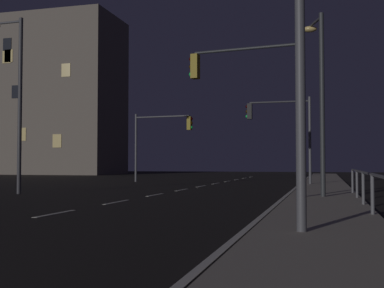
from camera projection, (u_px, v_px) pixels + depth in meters
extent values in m
plane|color=black|center=(159.00, 194.00, 21.32)|extent=(112.00, 112.00, 0.00)
cube|color=#9E937F|center=(324.00, 195.00, 19.52)|extent=(2.55, 77.00, 0.14)
cube|color=silver|center=(55.00, 214.00, 13.13)|extent=(0.14, 2.00, 0.01)
cube|color=silver|center=(117.00, 202.00, 16.98)|extent=(0.14, 2.00, 0.01)
cube|color=silver|center=(155.00, 195.00, 20.84)|extent=(0.14, 2.00, 0.01)
cube|color=silver|center=(182.00, 190.00, 24.70)|extent=(0.14, 2.00, 0.01)
cube|color=silver|center=(201.00, 186.00, 28.56)|extent=(0.14, 2.00, 0.01)
cube|color=silver|center=(216.00, 183.00, 32.42)|extent=(0.14, 2.00, 0.01)
cube|color=silver|center=(227.00, 181.00, 36.27)|extent=(0.14, 2.00, 0.01)
cube|color=silver|center=(237.00, 180.00, 40.13)|extent=(0.14, 2.00, 0.01)
cube|color=silver|center=(244.00, 178.00, 43.99)|extent=(0.14, 2.00, 0.01)
cube|color=silver|center=(251.00, 177.00, 47.85)|extent=(0.14, 2.00, 0.01)
cube|color=silver|center=(293.00, 190.00, 24.73)|extent=(0.14, 53.00, 0.01)
cylinder|color=#4C4C51|center=(310.00, 140.00, 28.84)|extent=(0.16, 0.16, 5.13)
cylinder|color=#38383D|center=(279.00, 102.00, 29.40)|extent=(3.54, 0.12, 0.11)
cube|color=black|center=(250.00, 111.00, 29.84)|extent=(0.28, 0.34, 0.95)
sphere|color=black|center=(247.00, 107.00, 29.89)|extent=(0.20, 0.20, 0.20)
sphere|color=black|center=(247.00, 111.00, 29.88)|extent=(0.20, 0.20, 0.20)
sphere|color=#19D84C|center=(247.00, 116.00, 29.87)|extent=(0.20, 0.20, 0.20)
cylinder|color=#4C4C51|center=(136.00, 148.00, 35.66)|extent=(0.16, 0.16, 4.92)
cylinder|color=#4C4C51|center=(162.00, 117.00, 35.03)|extent=(4.14, 0.48, 0.11)
cube|color=olive|center=(189.00, 123.00, 34.29)|extent=(0.31, 0.36, 0.95)
sphere|color=black|center=(191.00, 119.00, 34.25)|extent=(0.20, 0.20, 0.20)
sphere|color=black|center=(191.00, 123.00, 34.24)|extent=(0.20, 0.20, 0.20)
sphere|color=#19D84C|center=(191.00, 127.00, 34.22)|extent=(0.20, 0.20, 0.20)
cylinder|color=#38383D|center=(299.00, 117.00, 17.56)|extent=(0.16, 0.16, 5.75)
cylinder|color=#2D3033|center=(245.00, 49.00, 18.40)|extent=(3.99, 0.56, 0.11)
cube|color=olive|center=(195.00, 67.00, 19.11)|extent=(0.32, 0.37, 0.95)
sphere|color=black|center=(192.00, 59.00, 19.18)|extent=(0.20, 0.20, 0.20)
sphere|color=black|center=(192.00, 67.00, 19.17)|extent=(0.20, 0.20, 0.20)
sphere|color=#19D84C|center=(192.00, 74.00, 19.16)|extent=(0.20, 0.20, 0.20)
cylinder|color=#2D3033|center=(322.00, 104.00, 17.96)|extent=(0.18, 0.18, 6.75)
cylinder|color=#38383D|center=(315.00, 22.00, 18.72)|extent=(0.54, 1.24, 0.10)
ellipsoid|color=#F9D172|center=(310.00, 29.00, 19.36)|extent=(0.56, 0.36, 0.24)
cylinder|color=#38383D|center=(20.00, 105.00, 21.70)|extent=(0.18, 0.18, 7.82)
cylinder|color=#4C4C51|center=(8.00, 23.00, 22.05)|extent=(1.41, 0.14, 0.10)
cylinder|color=#4C4C51|center=(300.00, 18.00, 8.88)|extent=(0.18, 0.18, 7.70)
cylinder|color=#59595E|center=(372.00, 194.00, 11.66)|extent=(0.09, 0.09, 0.95)
cylinder|color=#59595E|center=(363.00, 188.00, 14.47)|extent=(0.09, 0.09, 0.95)
cylinder|color=#59595E|center=(357.00, 184.00, 17.27)|extent=(0.09, 0.09, 0.95)
cylinder|color=#59595E|center=(353.00, 181.00, 20.08)|extent=(0.09, 0.09, 0.95)
cube|color=slate|center=(379.00, 176.00, 10.28)|extent=(0.06, 20.37, 0.06)
cube|color=#6B6056|center=(56.00, 97.00, 60.58)|extent=(15.61, 8.83, 19.11)
cube|color=#EACC7A|center=(57.00, 141.00, 55.32)|extent=(1.10, 0.06, 1.50)
cube|color=black|center=(16.00, 92.00, 56.96)|extent=(1.10, 0.06, 1.50)
cube|color=#EACC7A|center=(66.00, 70.00, 55.36)|extent=(1.10, 0.06, 1.50)
cube|color=#EACC7A|center=(22.00, 134.00, 56.55)|extent=(1.10, 0.06, 1.50)
cube|color=black|center=(7.00, 44.00, 57.51)|extent=(1.10, 0.06, 1.50)
cube|color=#EACC7A|center=(9.00, 56.00, 57.40)|extent=(1.10, 0.06, 1.50)
cube|color=#EACC7A|center=(7.00, 57.00, 57.46)|extent=(1.10, 0.06, 1.50)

